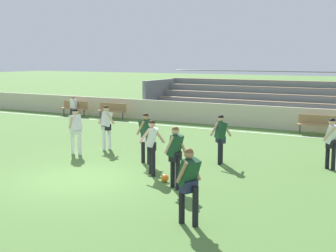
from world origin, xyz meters
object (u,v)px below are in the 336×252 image
object	(u,v)px
player_white_trailing_run	(76,127)
player_dark_pressing_high	(221,135)
bleacher_stand	(294,101)
bench_near_wall_gap	(318,123)
soccer_ball	(165,178)
bench_far_right	(112,109)
spectator_seated	(73,105)
player_white_dropping_back	(106,123)
player_dark_deep_cover	(146,134)
player_dark_wide_left	(175,152)
bench_near_bin	(75,107)
player_white_wide_right	(331,139)
player_dark_challenging	(189,180)
player_white_on_ball	(152,143)

from	to	relation	value
player_white_trailing_run	player_dark_pressing_high	world-z (taller)	player_white_trailing_run
bleacher_stand	bench_near_wall_gap	size ratio (longest dim) A/B	9.43
bleacher_stand	soccer_ball	bearing A→B (deg)	-89.14
bench_far_right	spectator_seated	xyz separation A→B (m)	(-2.74, -0.12, 0.16)
player_white_dropping_back	player_dark_deep_cover	xyz separation A→B (m)	(2.58, -1.30, -0.00)
bench_near_wall_gap	soccer_ball	xyz separation A→B (m)	(-1.93, -10.51, -0.44)
bench_near_wall_gap	player_white_dropping_back	size ratio (longest dim) A/B	1.07
spectator_seated	player_white_dropping_back	world-z (taller)	player_white_dropping_back
spectator_seated	soccer_ball	xyz separation A→B (m)	(12.23, -10.40, -0.59)
player_white_trailing_run	bench_far_right	bearing A→B (deg)	118.65
player_dark_wide_left	bench_near_wall_gap	bearing A→B (deg)	82.96
bench_near_wall_gap	soccer_ball	world-z (taller)	bench_near_wall_gap
soccer_ball	bench_near_bin	bearing A→B (deg)	139.32
bench_far_right	player_dark_deep_cover	size ratio (longest dim) A/B	1.07
player_white_trailing_run	player_white_wide_right	distance (m)	8.73
player_dark_challenging	soccer_ball	xyz separation A→B (m)	(-2.16, 2.76, -0.86)
bench_near_bin	player_white_dropping_back	world-z (taller)	player_white_dropping_back
player_white_wide_right	player_dark_challenging	world-z (taller)	player_dark_challenging
player_dark_deep_cover	player_white_wide_right	size ratio (longest dim) A/B	1.03
player_dark_deep_cover	player_dark_challenging	bearing A→B (deg)	-49.32
bleacher_stand	player_white_on_ball	size ratio (longest dim) A/B	10.24
spectator_seated	player_white_trailing_run	distance (m)	11.43
spectator_seated	player_dark_deep_cover	size ratio (longest dim) A/B	0.72
spectator_seated	player_white_on_ball	xyz separation A→B (m)	(11.49, -9.87, 0.28)
spectator_seated	player_white_dropping_back	xyz separation A→B (m)	(7.93, -7.35, 0.31)
spectator_seated	player_white_on_ball	bearing A→B (deg)	-40.67
bench_far_right	spectator_seated	world-z (taller)	spectator_seated
spectator_seated	player_dark_challenging	xyz separation A→B (m)	(14.39, -13.16, 0.27)
player_dark_challenging	soccer_ball	size ratio (longest dim) A/B	7.46
player_white_dropping_back	spectator_seated	bearing A→B (deg)	137.17
player_dark_deep_cover	player_dark_challenging	xyz separation A→B (m)	(3.87, -4.51, -0.03)
bench_far_right	player_dark_challenging	world-z (taller)	player_dark_challenging
player_dark_wide_left	player_dark_deep_cover	distance (m)	3.17
player_white_on_ball	player_dark_pressing_high	world-z (taller)	player_white_on_ball
soccer_ball	player_white_on_ball	bearing A→B (deg)	144.63
bench_near_wall_gap	player_dark_wide_left	size ratio (longest dim) A/B	1.07
player_dark_wide_left	soccer_ball	world-z (taller)	player_dark_wide_left
soccer_ball	player_dark_pressing_high	bearing A→B (deg)	81.95
soccer_ball	player_dark_wide_left	bearing A→B (deg)	-37.62
player_white_trailing_run	player_white_on_ball	bearing A→B (deg)	-17.54
bench_near_bin	soccer_ball	world-z (taller)	bench_near_bin
bench_near_bin	spectator_seated	distance (m)	0.19
player_white_dropping_back	player_white_wide_right	distance (m)	8.09
bleacher_stand	spectator_seated	xyz separation A→B (m)	(-12.01, -4.10, -0.42)
player_white_on_ball	player_white_wide_right	distance (m)	5.61
bench_near_wall_gap	player_white_trailing_run	xyz separation A→B (m)	(-6.65, -8.73, 0.45)
player_dark_deep_cover	player_dark_pressing_high	bearing A→B (deg)	29.53
soccer_ball	bench_far_right	bearing A→B (deg)	132.09
player_dark_deep_cover	player_white_on_ball	bearing A→B (deg)	-51.26
bench_near_wall_gap	player_dark_pressing_high	world-z (taller)	player_dark_pressing_high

